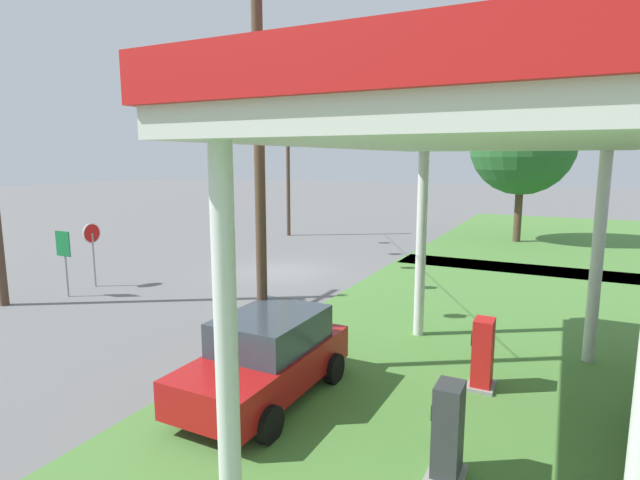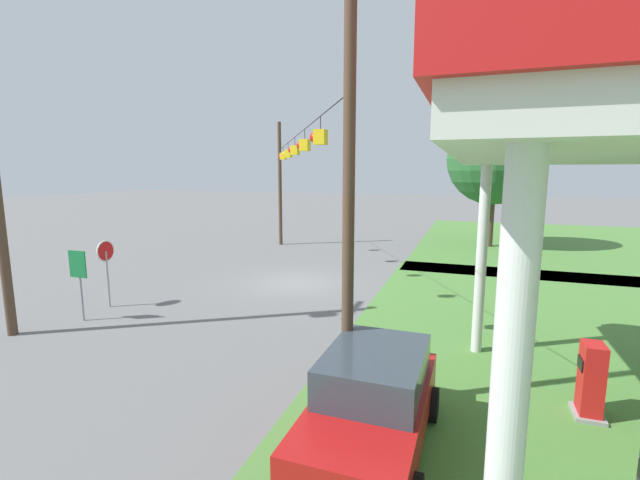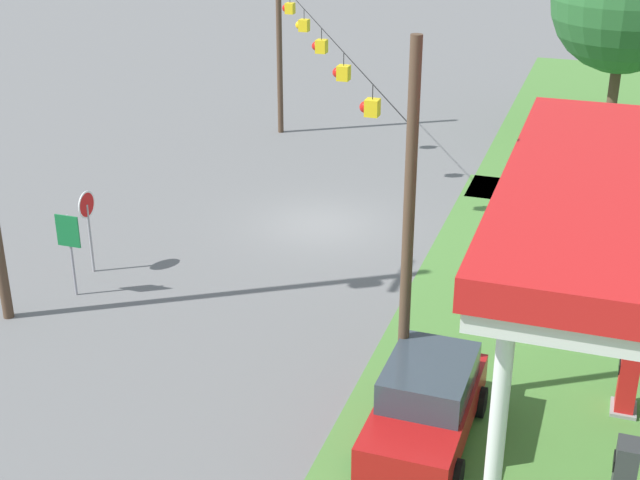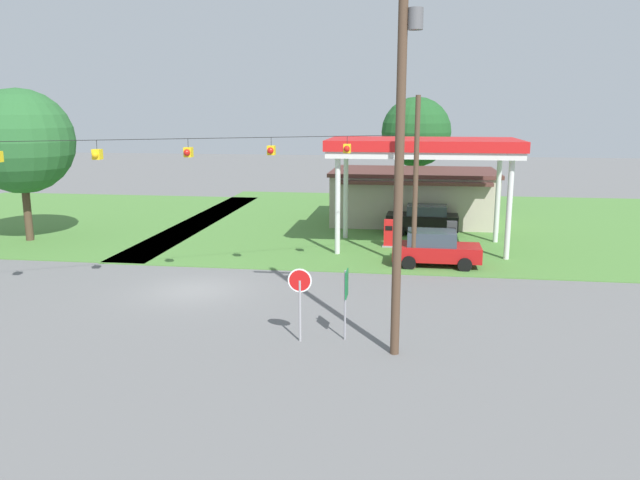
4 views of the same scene
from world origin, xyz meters
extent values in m
plane|color=slate|center=(0.00, 0.00, 0.00)|extent=(160.00, 160.00, 0.00)
cube|color=#4C7F38|center=(-16.00, 16.00, 0.02)|extent=(24.00, 24.00, 0.04)
cylinder|color=silver|center=(5.28, 7.60, 2.57)|extent=(0.28, 0.28, 5.13)
cube|color=gray|center=(7.93, 9.71, 0.06)|extent=(0.71, 0.56, 0.12)
cube|color=red|center=(7.93, 9.71, 0.85)|extent=(0.55, 0.40, 1.45)
cube|color=black|center=(7.93, 9.50, 1.14)|extent=(0.39, 0.03, 0.24)
cube|color=#AD1414|center=(10.39, 5.77, 0.71)|extent=(4.28, 1.90, 0.73)
cube|color=#333D47|center=(10.14, 5.77, 1.42)|extent=(2.36, 1.73, 0.69)
cylinder|color=black|center=(11.70, 4.81, 0.34)|extent=(0.68, 0.23, 0.68)
cylinder|color=black|center=(9.08, 6.73, 0.34)|extent=(0.68, 0.23, 0.68)
cylinder|color=black|center=(9.06, 4.84, 0.34)|extent=(0.68, 0.23, 0.68)
cylinder|color=#99999E|center=(5.50, -5.20, 1.05)|extent=(0.08, 0.08, 2.10)
cylinder|color=white|center=(5.50, -5.20, 2.10)|extent=(0.80, 0.03, 0.80)
cylinder|color=red|center=(5.50, -5.20, 2.10)|extent=(0.70, 0.03, 0.70)
cylinder|color=gray|center=(6.96, -4.85, 1.20)|extent=(0.07, 0.07, 2.40)
cube|color=#146B33|center=(7.01, -4.85, 1.95)|extent=(0.04, 0.70, 0.90)
cylinder|color=#4C3828|center=(-9.27, -5.00, 4.12)|extent=(0.24, 0.24, 8.23)
cylinder|color=#4C3828|center=(9.27, 5.00, 4.12)|extent=(0.24, 0.24, 8.23)
cylinder|color=black|center=(0.00, 0.00, 6.42)|extent=(18.55, 10.02, 0.02)
cylinder|color=black|center=(-6.18, -3.33, 6.25)|extent=(0.02, 0.02, 0.35)
cube|color=yellow|center=(-6.18, -3.33, 5.87)|extent=(0.32, 0.32, 0.40)
sphere|color=red|center=(-6.18, -3.50, 5.87)|extent=(0.28, 0.28, 0.28)
cylinder|color=black|center=(-3.09, -1.67, 6.25)|extent=(0.02, 0.02, 0.35)
cube|color=yellow|center=(-3.09, -1.67, 5.87)|extent=(0.32, 0.32, 0.40)
sphere|color=yellow|center=(-3.09, -1.84, 5.87)|extent=(0.28, 0.28, 0.28)
cylinder|color=black|center=(0.00, 0.00, 6.25)|extent=(0.02, 0.02, 0.35)
cube|color=yellow|center=(0.00, 0.00, 5.87)|extent=(0.32, 0.32, 0.40)
sphere|color=red|center=(0.00, -0.17, 5.87)|extent=(0.28, 0.28, 0.28)
cylinder|color=black|center=(3.09, 1.67, 6.25)|extent=(0.02, 0.02, 0.35)
cube|color=yellow|center=(3.09, 1.67, 5.87)|extent=(0.32, 0.32, 0.40)
sphere|color=red|center=(3.09, 1.50, 5.87)|extent=(0.28, 0.28, 0.28)
cylinder|color=black|center=(6.18, 3.33, 6.25)|extent=(0.02, 0.02, 0.35)
cube|color=yellow|center=(6.18, 3.33, 5.87)|extent=(0.32, 0.32, 0.40)
sphere|color=red|center=(6.18, 3.16, 5.87)|extent=(0.28, 0.28, 0.28)
cylinder|color=#4C3828|center=(-13.04, 8.54, 1.71)|extent=(0.44, 0.44, 3.42)
sphere|color=#28602D|center=(-13.04, 8.54, 5.80)|extent=(5.96, 5.96, 5.96)
camera|label=1|loc=(18.57, 11.10, 4.93)|focal=28.00mm
camera|label=2|loc=(17.32, 7.25, 4.94)|focal=24.00mm
camera|label=3|loc=(25.65, 8.66, 11.43)|focal=50.00mm
camera|label=4|loc=(8.92, -24.59, 7.60)|focal=35.00mm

